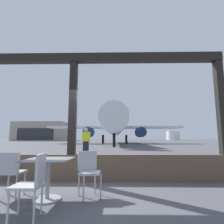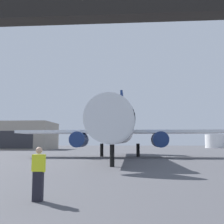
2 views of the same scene
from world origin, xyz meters
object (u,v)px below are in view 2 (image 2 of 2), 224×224
(ground_crew_worker, at_px, (38,173))
(distant_hangar, at_px, (17,136))
(fuel_storage_tank, at_px, (215,141))
(airplane, at_px, (119,129))

(ground_crew_worker, xyz_separation_m, distant_hangar, (-27.38, 60.93, 2.69))
(ground_crew_worker, xyz_separation_m, fuel_storage_tank, (31.02, 82.38, 1.33))
(ground_crew_worker, bearing_deg, distant_hangar, 114.20)
(ground_crew_worker, distance_m, fuel_storage_tank, 88.04)
(distant_hangar, bearing_deg, ground_crew_worker, -65.80)
(distant_hangar, bearing_deg, airplane, -52.37)
(airplane, height_order, distant_hangar, airplane)
(airplane, distance_m, distant_hangar, 47.39)
(airplane, height_order, fuel_storage_tank, airplane)
(airplane, distance_m, fuel_storage_tank, 65.94)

